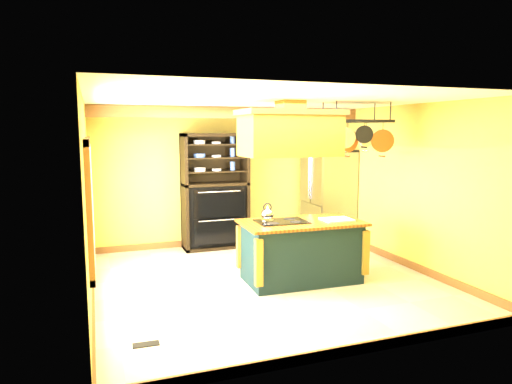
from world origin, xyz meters
TOP-DOWN VIEW (x-y plane):
  - floor at (0.00, 0.00)m, footprint 5.00×5.00m
  - ceiling at (0.00, 0.00)m, footprint 5.00×5.00m
  - wall_back at (0.00, 2.50)m, footprint 5.00×0.02m
  - wall_front at (0.00, -2.50)m, footprint 5.00×0.02m
  - wall_left at (-2.50, 0.00)m, footprint 0.02×5.00m
  - wall_right at (2.50, 0.00)m, footprint 0.02×5.00m
  - ceiling_beam at (0.00, 1.70)m, footprint 5.00×0.15m
  - window_near at (-2.47, -0.80)m, footprint 0.06×1.06m
  - window_far at (-2.47, 0.60)m, footprint 0.06×1.06m
  - kitchen_island at (0.50, -0.17)m, footprint 1.83×1.04m
  - range_hood at (0.30, -0.17)m, footprint 1.48×0.83m
  - pot_rack at (1.41, -0.17)m, footprint 1.13×0.51m
  - refrigerator at (2.08, 1.90)m, footprint 0.80×0.95m
  - hutch at (-0.21, 2.26)m, footprint 1.26×0.57m
  - floor_register at (-1.96, -1.54)m, footprint 0.28×0.13m

SIDE VIEW (x-z plane):
  - floor at x=0.00m, z-range 0.00..0.00m
  - floor_register at x=-1.96m, z-range 0.00..0.01m
  - kitchen_island at x=0.50m, z-range -0.09..1.02m
  - hutch at x=-0.21m, z-range -0.25..1.98m
  - refrigerator at x=2.08m, z-range -0.02..1.83m
  - wall_back at x=0.00m, z-range 0.00..2.70m
  - wall_front at x=0.00m, z-range 0.00..2.70m
  - wall_left at x=-2.50m, z-range 0.00..2.70m
  - wall_right at x=2.50m, z-range 0.00..2.70m
  - window_near at x=-2.47m, z-range 0.62..2.18m
  - window_far at x=-2.47m, z-range 0.62..2.18m
  - range_hood at x=0.30m, z-range 1.85..2.65m
  - pot_rack at x=1.41m, z-range 1.91..2.67m
  - ceiling_beam at x=0.00m, z-range 2.49..2.69m
  - ceiling at x=0.00m, z-range 2.70..2.70m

